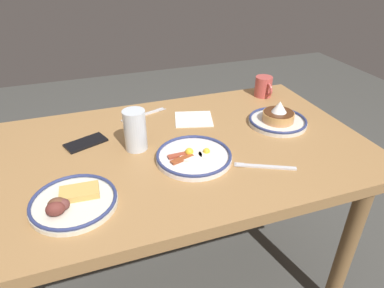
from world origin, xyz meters
The scene contains 11 objects.
ground_plane centered at (0.00, 0.00, 0.00)m, with size 6.00×6.00×0.00m, color #464642.
dining_table centered at (0.00, 0.00, 0.65)m, with size 1.31×0.82×0.75m.
plate_near_main centered at (-0.40, -0.04, 0.78)m, with size 0.23×0.23×0.10m.
plate_center_pancakes centered at (0.39, 0.21, 0.77)m, with size 0.24×0.24×0.05m.
plate_far_companion centered at (0.00, 0.10, 0.77)m, with size 0.25×0.25×0.04m.
coffee_mug centered at (-0.49, -0.31, 0.80)m, with size 0.08×0.11×0.09m.
drinking_glass centered at (0.17, -0.04, 0.82)m, with size 0.08×0.08×0.15m.
cell_phone centered at (0.34, -0.13, 0.76)m, with size 0.14×0.07×0.01m, color black.
paper_napkin centered at (-0.10, -0.18, 0.75)m, with size 0.15×0.14×0.00m, color white.
fork_near centered at (-0.20, 0.22, 0.76)m, with size 0.19×0.10×0.01m.
fork_far centered at (0.09, -0.29, 0.76)m, with size 0.20×0.08×0.01m.
Camera 1 is at (0.32, 1.00, 1.39)m, focal length 31.90 mm.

